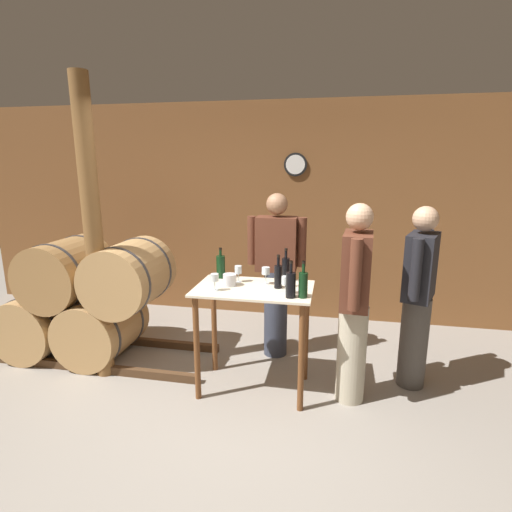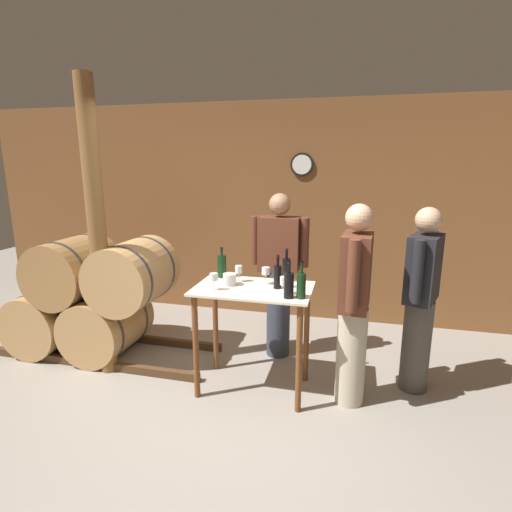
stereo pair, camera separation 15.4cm
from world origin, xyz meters
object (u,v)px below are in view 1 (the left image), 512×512
Objects in this scene: wine_bottle_far_right at (303,284)px; person_host at (276,272)px; wooden_post at (93,234)px; wine_bottle_far_left at (221,266)px; wine_glass_near_left at (215,278)px; wine_glass_near_right at (266,271)px; wine_glass_far_side at (286,281)px; wine_glass_near_center at (238,270)px; wine_bottle_center at (286,268)px; wine_bottle_left at (278,276)px; wine_bottle_right at (291,284)px; person_visitor_with_scarf at (418,295)px; ice_bucket at (230,280)px; person_visitor_bearded at (355,301)px.

wine_bottle_far_right is 0.95m from person_host.
wooden_post is 9.18× the size of wine_bottle_far_right.
wine_bottle_far_left reaches higher than wine_glass_near_left.
wine_glass_near_right is at bearing 34.24° from wine_glass_near_left.
wine_glass_near_right is 0.31m from wine_glass_far_side.
wine_glass_far_side is at bearing -28.75° from wine_glass_near_center.
wooden_post is 1.75m from wine_glass_far_side.
wine_bottle_far_left is 0.59m from wine_bottle_center.
wine_bottle_left is at bearing -99.19° from wine_bottle_center.
wine_glass_near_center is at bearing 64.07° from wine_glass_near_left.
wine_glass_near_left is (-0.63, 0.05, -0.00)m from wine_bottle_right.
wine_bottle_center is at bearing 9.08° from wooden_post.
wine_bottle_right is 0.18× the size of person_host.
wine_bottle_far_left is 0.21m from wine_glass_near_center.
wine_bottle_right is at bearing -77.94° from wine_bottle_center.
wine_bottle_left is (0.56, -0.20, -0.00)m from wine_bottle_far_left.
person_visitor_with_scarf is (2.83, 0.36, -0.49)m from wooden_post.
wine_bottle_far_right reaches higher than wine_glass_far_side.
wine_glass_near_right is 1.33× the size of ice_bucket.
wine_bottle_right is 0.18× the size of person_visitor_with_scarf.
wine_glass_far_side is 0.51m from ice_bucket.
person_host is at bearing 164.45° from person_visitor_with_scarf.
wine_bottle_right is (0.09, -0.44, -0.00)m from wine_bottle_center.
wine_bottle_far_left is 1.90× the size of wine_glass_near_center.
person_visitor_with_scarf is (0.96, 0.51, -0.20)m from wine_bottle_far_right.
wine_bottle_right is at bearing -4.27° from wine_glass_near_left.
wine_bottle_left is at bearing -20.02° from wine_bottle_far_left.
wine_bottle_right is at bearing -56.16° from wine_glass_far_side.
person_host is (0.30, 0.69, -0.10)m from ice_bucket.
wine_glass_near_center reaches higher than ice_bucket.
person_visitor_with_scarf reaches higher than wine_glass_far_side.
person_visitor_with_scarf is (1.18, 0.31, -0.20)m from wine_bottle_left.
wine_glass_near_right is 0.09× the size of person_visitor_with_scarf.
person_host is at bearing 103.36° from wine_glass_far_side.
person_host is at bearing 136.73° from person_visitor_bearded.
wine_bottle_far_right is 0.18× the size of person_visitor_with_scarf.
wine_glass_near_right is (-0.12, 0.09, 0.01)m from wine_bottle_left.
wine_bottle_far_right is 0.67m from wine_glass_near_center.
person_host is at bearing 65.35° from wine_glass_near_left.
wine_bottle_center is at bearing 113.96° from wine_bottle_far_right.
person_visitor_bearded is at bearing -0.69° from ice_bucket.
wine_glass_near_center is 1.02m from person_visitor_bearded.
wine_glass_near_center is at bearing -28.18° from wine_bottle_far_left.
wine_bottle_left is 2.52× the size of ice_bucket.
wine_bottle_center is 0.67m from wine_glass_near_left.
wine_bottle_far_right is 0.45m from wine_glass_near_right.
wine_glass_far_side is (1.73, -0.10, -0.30)m from wooden_post.
wine_bottle_far_right is at bearing -27.14° from wine_glass_near_center.
wine_bottle_far_left is 0.88m from wine_bottle_far_right.
wine_bottle_left is at bearing 119.13° from wine_glass_far_side.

